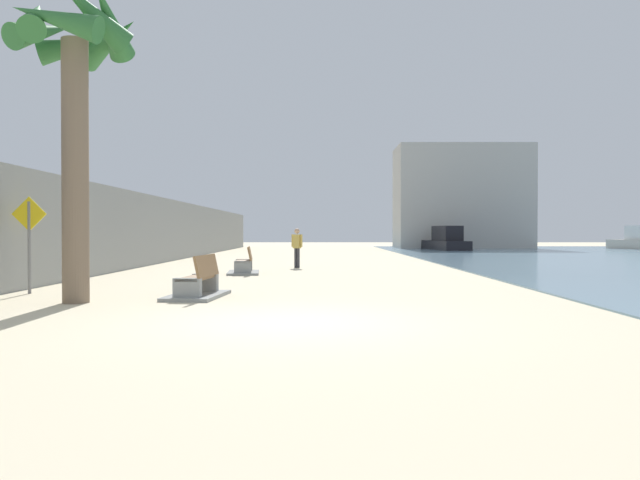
# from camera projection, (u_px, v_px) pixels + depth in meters

# --- Properties ---
(ground_plane) EXTENTS (120.00, 120.00, 0.00)m
(ground_plane) POSITION_uv_depth(u_px,v_px,m) (310.00, 264.00, 28.09)
(ground_plane) COLOR beige
(seawall) EXTENTS (0.80, 64.00, 3.18)m
(seawall) POSITION_uv_depth(u_px,v_px,m) (149.00, 230.00, 28.08)
(seawall) COLOR gray
(seawall) RESTS_ON ground
(palm_tree) EXTENTS (2.77, 2.82, 6.71)m
(palm_tree) POSITION_uv_depth(u_px,v_px,m) (77.00, 70.00, 12.80)
(palm_tree) COLOR #7A6651
(palm_tree) RESTS_ON ground
(bench_near) EXTENTS (1.29, 2.19, 0.98)m
(bench_near) POSITION_uv_depth(u_px,v_px,m) (199.00, 287.00, 13.91)
(bench_near) COLOR gray
(bench_near) RESTS_ON ground
(bench_far) EXTENTS (1.29, 2.19, 0.98)m
(bench_far) POSITION_uv_depth(u_px,v_px,m) (246.00, 267.00, 21.81)
(bench_far) COLOR gray
(bench_far) RESTS_ON ground
(person_walking) EXTENTS (0.47, 0.32, 1.65)m
(person_walking) POSITION_uv_depth(u_px,v_px,m) (298.00, 245.00, 25.43)
(person_walking) COLOR #333338
(person_walking) RESTS_ON ground
(boat_mid_bay) EXTENTS (2.84, 4.73, 2.03)m
(boat_mid_bay) POSITION_uv_depth(u_px,v_px,m) (636.00, 241.00, 52.24)
(boat_mid_bay) COLOR beige
(boat_mid_bay) RESTS_ON water_bay
(boat_far_right) EXTENTS (3.23, 8.17, 1.97)m
(boat_far_right) POSITION_uv_depth(u_px,v_px,m) (445.00, 241.00, 50.48)
(boat_far_right) COLOR black
(boat_far_right) RESTS_ON water_bay
(pedestrian_sign) EXTENTS (0.85, 0.08, 2.36)m
(pedestrian_sign) POSITION_uv_depth(u_px,v_px,m) (31.00, 233.00, 14.74)
(pedestrian_sign) COLOR slate
(pedestrian_sign) RESTS_ON ground
(harbor_building) EXTENTS (12.00, 6.00, 9.38)m
(harbor_building) POSITION_uv_depth(u_px,v_px,m) (463.00, 198.00, 55.99)
(harbor_building) COLOR #ADAAA3
(harbor_building) RESTS_ON ground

